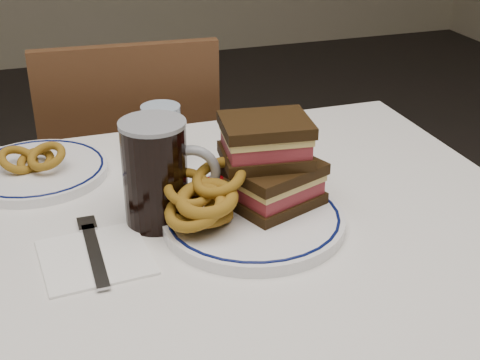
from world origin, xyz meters
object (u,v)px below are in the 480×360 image
object	(u,v)px
chair_far	(132,189)
reuben_sandwich	(270,162)
main_plate	(254,220)
far_plate	(36,170)
beer_mug	(157,172)

from	to	relation	value
chair_far	reuben_sandwich	size ratio (longest dim) A/B	5.48
main_plate	far_plate	bearing A→B (deg)	136.92
chair_far	beer_mug	bearing A→B (deg)	-94.50
main_plate	beer_mug	xyz separation A→B (m)	(-0.13, 0.06, 0.07)
chair_far	main_plate	bearing A→B (deg)	-83.61
chair_far	beer_mug	size ratio (longest dim) A/B	5.42
beer_mug	far_plate	world-z (taller)	beer_mug
beer_mug	far_plate	bearing A→B (deg)	127.52
far_plate	beer_mug	bearing A→B (deg)	-52.48
far_plate	main_plate	bearing A→B (deg)	-43.08
far_plate	reuben_sandwich	bearing A→B (deg)	-36.22
reuben_sandwich	beer_mug	world-z (taller)	beer_mug
beer_mug	main_plate	bearing A→B (deg)	-24.41
reuben_sandwich	beer_mug	size ratio (longest dim) A/B	0.99
main_plate	reuben_sandwich	size ratio (longest dim) A/B	1.70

